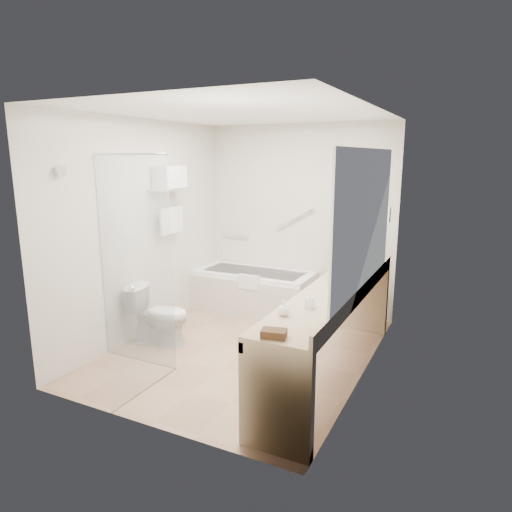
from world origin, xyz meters
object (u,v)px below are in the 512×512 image
at_px(bathtub, 254,291).
at_px(water_bottle_left, 353,257).
at_px(vanity_counter, 332,313).
at_px(amenity_basket, 274,334).
at_px(toilet, 159,315).

relative_size(bathtub, water_bottle_left, 9.57).
bearing_deg(bathtub, vanity_counter, -42.35).
relative_size(vanity_counter, amenity_basket, 15.59).
bearing_deg(water_bottle_left, bathtub, 171.76).
xyz_separation_m(vanity_counter, toilet, (-1.97, -0.09, -0.31)).
relative_size(bathtub, toilet, 2.35).
bearing_deg(toilet, amenity_basket, -134.27).
xyz_separation_m(toilet, water_bottle_left, (1.85, 1.28, 0.59)).
relative_size(bathtub, amenity_basket, 9.24).
distance_m(toilet, amenity_basket, 2.31).
bearing_deg(amenity_basket, vanity_counter, 87.95).
distance_m(bathtub, water_bottle_left, 1.56).
relative_size(bathtub, vanity_counter, 0.59).
xyz_separation_m(bathtub, toilet, (-0.45, -1.48, 0.06)).
bearing_deg(water_bottle_left, toilet, -145.34).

